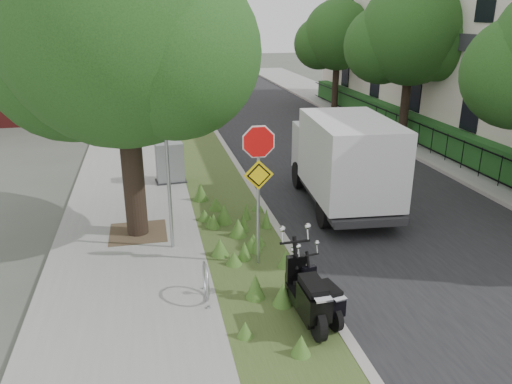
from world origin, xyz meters
TOP-DOWN VIEW (x-y plane):
  - ground at (0.00, 0.00)m, footprint 120.00×120.00m
  - sidewalk_near at (-4.25, 10.00)m, footprint 3.50×60.00m
  - verge at (-1.50, 10.00)m, footprint 2.00×60.00m
  - kerb_near at (-0.50, 10.00)m, footprint 0.20×60.00m
  - road at (3.00, 10.00)m, footprint 7.00×60.00m
  - kerb_far at (6.50, 10.00)m, footprint 0.20×60.00m
  - footpath_far at (8.20, 10.00)m, footprint 3.20×60.00m
  - street_tree_main at (-4.08, 2.86)m, footprint 6.21×5.54m
  - bare_post at (-3.20, 1.80)m, footprint 0.08×0.08m
  - bike_hoop at (-2.70, -0.60)m, footprint 0.06×0.78m
  - sign_assembly at (-1.40, 0.58)m, footprint 0.94×0.08m
  - fence_far at (7.20, 10.00)m, footprint 0.04×24.00m
  - hedge_far at (7.90, 10.00)m, footprint 1.00×24.00m
  - terrace_houses at (11.49, 10.00)m, footprint 7.40×26.40m
  - brick_building at (-9.50, 22.00)m, footprint 9.40×10.40m
  - far_tree_b at (6.94, 10.05)m, footprint 4.83×4.31m
  - far_tree_c at (6.94, 18.04)m, footprint 4.37×3.89m
  - scooter_near at (-1.03, -1.81)m, footprint 0.43×1.97m
  - scooter_far at (-0.71, -1.73)m, footprint 0.50×1.54m
  - box_truck at (1.77, 3.68)m, footprint 2.37×5.17m
  - utility_cabinet at (-2.96, 6.69)m, footprint 1.02×0.73m

SIDE VIEW (x-z plane):
  - ground at x=0.00m, z-range 0.00..0.00m
  - road at x=3.00m, z-range 0.00..0.01m
  - sidewalk_near at x=-4.25m, z-range 0.00..0.12m
  - verge at x=-1.50m, z-range 0.00..0.12m
  - footpath_far at x=8.20m, z-range 0.00..0.12m
  - kerb_near at x=-0.50m, z-range 0.00..0.13m
  - kerb_far at x=6.50m, z-range 0.00..0.13m
  - scooter_far at x=-0.71m, z-range 0.11..0.85m
  - bike_hoop at x=-2.70m, z-range 0.11..0.88m
  - scooter_near at x=-1.03m, z-range 0.11..1.04m
  - fence_far at x=7.20m, z-range 0.17..1.17m
  - hedge_far at x=7.90m, z-range 0.12..1.22m
  - utility_cabinet at x=-2.96m, z-range 0.09..1.38m
  - box_truck at x=1.77m, z-range 0.35..2.62m
  - bare_post at x=-3.20m, z-range 0.12..4.12m
  - sign_assembly at x=-1.40m, z-range 0.72..3.94m
  - far_tree_c at x=6.94m, z-range 0.99..6.92m
  - terrace_houses at x=11.49m, z-range 0.06..8.26m
  - brick_building at x=-9.50m, z-range 0.06..8.36m
  - far_tree_b at x=6.94m, z-range 1.09..7.65m
  - street_tree_main at x=-4.08m, z-range 0.97..8.63m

